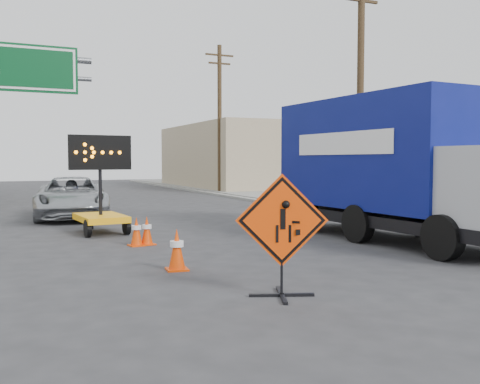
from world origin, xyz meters
TOP-DOWN VIEW (x-y plane):
  - ground at (0.00, 0.00)m, footprint 100.00×100.00m
  - curb_right at (7.20, 15.00)m, footprint 0.40×60.00m
  - sidewalk_right at (9.50, 15.00)m, footprint 4.00×60.00m
  - building_right_far at (13.00, 30.00)m, footprint 10.00×14.00m
  - utility_pole_near at (8.00, 10.00)m, footprint 1.80×0.26m
  - utility_pole_far at (8.00, 24.00)m, footprint 1.80×0.26m
  - construction_sign at (-0.43, 0.55)m, footprint 1.30×0.94m
  - arrow_board at (-1.72, 8.75)m, footprint 1.73×2.02m
  - pickup_truck at (-1.97, 13.33)m, footprint 2.97×5.45m
  - box_truck at (4.91, 4.43)m, footprint 2.75×7.80m
  - cone_a at (-1.29, 3.04)m, footprint 0.44×0.44m
  - cone_b at (-1.32, 6.14)m, footprint 0.40×0.40m
  - cone_c at (-1.05, 6.20)m, footprint 0.40×0.40m

SIDE VIEW (x-z plane):
  - ground at x=0.00m, z-range 0.00..0.00m
  - curb_right at x=7.20m, z-range 0.00..0.12m
  - sidewalk_right at x=9.50m, z-range 0.00..0.15m
  - cone_b at x=-1.32m, z-range 0.00..0.69m
  - cone_c at x=-1.05m, z-range 0.00..0.70m
  - cone_a at x=-1.29m, z-range 0.00..0.78m
  - arrow_board at x=-1.72m, z-range -0.75..1.99m
  - pickup_truck at x=-1.97m, z-range 0.00..1.45m
  - construction_sign at x=-0.43m, z-range 0.05..1.89m
  - box_truck at x=4.91m, z-range -0.17..3.49m
  - building_right_far at x=13.00m, z-range 0.00..4.60m
  - utility_pole_near at x=8.00m, z-range 0.18..9.18m
  - utility_pole_far at x=8.00m, z-range 0.18..9.18m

